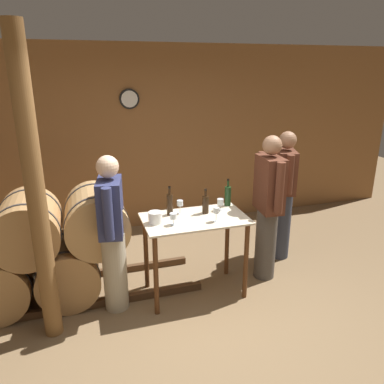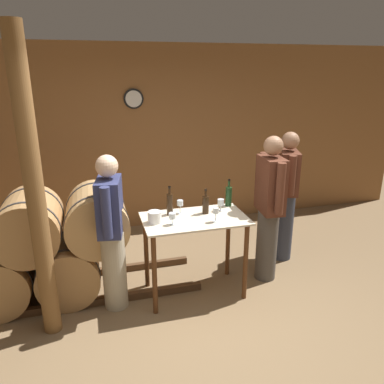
{
  "view_description": "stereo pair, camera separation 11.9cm",
  "coord_description": "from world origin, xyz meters",
  "px_view_note": "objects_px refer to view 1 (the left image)",
  "views": [
    {
      "loc": [
        -1.11,
        -2.78,
        2.35
      ],
      "look_at": [
        -0.0,
        0.74,
        1.13
      ],
      "focal_mm": 35.0,
      "sensor_mm": 36.0,
      "label": 1
    },
    {
      "loc": [
        -0.99,
        -2.81,
        2.35
      ],
      "look_at": [
        -0.0,
        0.74,
        1.13
      ],
      "focal_mm": 35.0,
      "sensor_mm": 36.0,
      "label": 2
    }
  ],
  "objects_px": {
    "wine_glass_near_left": "(173,216)",
    "wine_glass_near_center": "(180,204)",
    "wine_glass_near_right": "(216,211)",
    "wine_bottle_far_left": "(170,204)",
    "person_visitor_bearded": "(112,232)",
    "person_host": "(283,193)",
    "wine_glass_far_side": "(220,202)",
    "person_visitor_with_scarf": "(268,206)",
    "wine_bottle_center": "(228,195)",
    "wooden_post": "(36,196)",
    "wine_bottle_left": "(205,204)",
    "ice_bucket": "(155,218)"
  },
  "relations": [
    {
      "from": "wine_bottle_far_left",
      "to": "wine_glass_near_right",
      "type": "distance_m",
      "value": 0.51
    },
    {
      "from": "wooden_post",
      "to": "wine_bottle_left",
      "type": "bearing_deg",
      "value": 11.86
    },
    {
      "from": "wine_bottle_far_left",
      "to": "wine_glass_near_right",
      "type": "relative_size",
      "value": 2.11
    },
    {
      "from": "wine_glass_near_left",
      "to": "wine_glass_far_side",
      "type": "distance_m",
      "value": 0.63
    },
    {
      "from": "wine_glass_near_center",
      "to": "ice_bucket",
      "type": "relative_size",
      "value": 1.07
    },
    {
      "from": "wine_glass_near_center",
      "to": "wine_glass_far_side",
      "type": "xyz_separation_m",
      "value": [
        0.44,
        -0.04,
        -0.02
      ]
    },
    {
      "from": "wine_bottle_far_left",
      "to": "person_host",
      "type": "height_order",
      "value": "person_host"
    },
    {
      "from": "person_host",
      "to": "wine_glass_far_side",
      "type": "bearing_deg",
      "value": -161.03
    },
    {
      "from": "wine_glass_near_center",
      "to": "person_host",
      "type": "relative_size",
      "value": 0.09
    },
    {
      "from": "wine_glass_near_center",
      "to": "wooden_post",
      "type": "bearing_deg",
      "value": -163.21
    },
    {
      "from": "wine_glass_near_right",
      "to": "wine_bottle_far_left",
      "type": "bearing_deg",
      "value": 142.22
    },
    {
      "from": "wine_bottle_far_left",
      "to": "wooden_post",
      "type": "bearing_deg",
      "value": -162.02
    },
    {
      "from": "wine_glass_near_center",
      "to": "person_visitor_bearded",
      "type": "bearing_deg",
      "value": -165.83
    },
    {
      "from": "wine_glass_near_left",
      "to": "person_visitor_bearded",
      "type": "height_order",
      "value": "person_visitor_bearded"
    },
    {
      "from": "wine_glass_near_left",
      "to": "wine_glass_near_right",
      "type": "xyz_separation_m",
      "value": [
        0.44,
        -0.04,
        0.02
      ]
    },
    {
      "from": "wine_glass_near_center",
      "to": "person_visitor_bearded",
      "type": "relative_size",
      "value": 0.09
    },
    {
      "from": "wine_glass_near_right",
      "to": "person_host",
      "type": "xyz_separation_m",
      "value": [
        1.13,
        0.62,
        -0.12
      ]
    },
    {
      "from": "person_host",
      "to": "person_visitor_bearded",
      "type": "height_order",
      "value": "person_host"
    },
    {
      "from": "wine_glass_near_center",
      "to": "person_visitor_bearded",
      "type": "xyz_separation_m",
      "value": [
        -0.74,
        -0.19,
        -0.15
      ]
    },
    {
      "from": "wine_glass_near_center",
      "to": "wine_glass_far_side",
      "type": "relative_size",
      "value": 1.13
    },
    {
      "from": "wine_bottle_center",
      "to": "person_visitor_with_scarf",
      "type": "bearing_deg",
      "value": -22.49
    },
    {
      "from": "wine_glass_near_left",
      "to": "wine_glass_near_center",
      "type": "height_order",
      "value": "wine_glass_near_center"
    },
    {
      "from": "wine_bottle_center",
      "to": "person_visitor_bearded",
      "type": "xyz_separation_m",
      "value": [
        -1.31,
        -0.27,
        -0.15
      ]
    },
    {
      "from": "wine_bottle_far_left",
      "to": "wine_glass_near_left",
      "type": "bearing_deg",
      "value": -97.07
    },
    {
      "from": "person_host",
      "to": "person_visitor_bearded",
      "type": "relative_size",
      "value": 1.03
    },
    {
      "from": "wine_glass_near_center",
      "to": "wine_glass_far_side",
      "type": "height_order",
      "value": "wine_glass_near_center"
    },
    {
      "from": "wine_glass_near_center",
      "to": "wine_glass_near_right",
      "type": "xyz_separation_m",
      "value": [
        0.29,
        -0.32,
        0.0
      ]
    },
    {
      "from": "wine_glass_near_left",
      "to": "person_host",
      "type": "relative_size",
      "value": 0.07
    },
    {
      "from": "wine_bottle_far_left",
      "to": "wine_glass_near_center",
      "type": "height_order",
      "value": "wine_bottle_far_left"
    },
    {
      "from": "person_visitor_with_scarf",
      "to": "person_visitor_bearded",
      "type": "distance_m",
      "value": 1.74
    },
    {
      "from": "wine_bottle_left",
      "to": "wine_glass_near_right",
      "type": "xyz_separation_m",
      "value": [
        0.03,
        -0.25,
        0.01
      ]
    },
    {
      "from": "person_host",
      "to": "person_visitor_with_scarf",
      "type": "height_order",
      "value": "person_visitor_with_scarf"
    },
    {
      "from": "wine_bottle_far_left",
      "to": "person_visitor_with_scarf",
      "type": "distance_m",
      "value": 1.12
    },
    {
      "from": "wine_bottle_far_left",
      "to": "person_host",
      "type": "relative_size",
      "value": 0.19
    },
    {
      "from": "wine_bottle_center",
      "to": "person_host",
      "type": "relative_size",
      "value": 0.19
    },
    {
      "from": "person_visitor_bearded",
      "to": "wine_glass_near_left",
      "type": "bearing_deg",
      "value": -8.41
    },
    {
      "from": "wine_bottle_left",
      "to": "wooden_post",
      "type": "bearing_deg",
      "value": -168.14
    },
    {
      "from": "wooden_post",
      "to": "wine_bottle_far_left",
      "type": "relative_size",
      "value": 8.61
    },
    {
      "from": "wine_glass_near_right",
      "to": "ice_bucket",
      "type": "distance_m",
      "value": 0.61
    },
    {
      "from": "person_visitor_with_scarf",
      "to": "person_visitor_bearded",
      "type": "relative_size",
      "value": 1.05
    },
    {
      "from": "person_host",
      "to": "wine_bottle_far_left",
      "type": "bearing_deg",
      "value": -168.83
    },
    {
      "from": "wine_glass_near_left",
      "to": "wine_glass_near_center",
      "type": "distance_m",
      "value": 0.31
    },
    {
      "from": "wine_bottle_far_left",
      "to": "person_visitor_with_scarf",
      "type": "bearing_deg",
      "value": -4.43
    },
    {
      "from": "ice_bucket",
      "to": "wine_bottle_left",
      "type": "bearing_deg",
      "value": 10.88
    },
    {
      "from": "wine_glass_near_left",
      "to": "ice_bucket",
      "type": "bearing_deg",
      "value": 149.22
    },
    {
      "from": "wine_bottle_far_left",
      "to": "wine_glass_near_right",
      "type": "xyz_separation_m",
      "value": [
        0.4,
        -0.31,
        -0.01
      ]
    },
    {
      "from": "wine_glass_near_center",
      "to": "person_host",
      "type": "xyz_separation_m",
      "value": [
        1.42,
        0.3,
        -0.12
      ]
    },
    {
      "from": "wine_bottle_left",
      "to": "person_visitor_bearded",
      "type": "distance_m",
      "value": 1.01
    },
    {
      "from": "wine_glass_near_left",
      "to": "wine_glass_near_center",
      "type": "xyz_separation_m",
      "value": [
        0.15,
        0.27,
        0.02
      ]
    },
    {
      "from": "wine_glass_near_right",
      "to": "wine_glass_near_left",
      "type": "bearing_deg",
      "value": 174.19
    }
  ]
}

